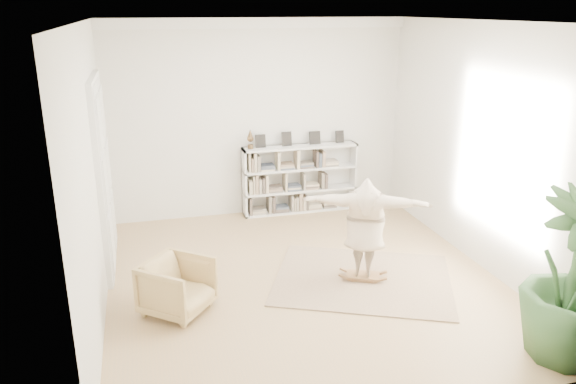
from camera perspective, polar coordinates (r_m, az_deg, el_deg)
The scene contains 9 objects.
floor at distance 8.27m, azimuth 1.62°, elevation -8.87°, with size 6.00×6.00×0.00m, color tan.
room_shell at distance 10.21m, azimuth -3.11°, elevation 16.78°, with size 6.00×6.00×6.00m.
doors at distance 8.69m, azimuth -18.21°, elevation 1.51°, with size 0.09×1.78×2.92m.
bookshelf at distance 10.74m, azimuth 1.17°, elevation 1.29°, with size 2.20×0.35×1.64m.
armchair at distance 7.44m, azimuth -11.18°, elevation -9.40°, with size 0.77×0.79×0.72m, color tan.
rug at distance 8.33m, azimuth 7.59°, elevation -8.76°, with size 2.50×2.00×0.02m, color tan.
rocker_board at distance 8.30m, azimuth 7.61°, elevation -8.42°, with size 0.55×0.46×0.10m.
person at distance 7.98m, azimuth 7.84°, elevation -3.36°, with size 1.80×0.49×1.46m, color beige.
houseplant at distance 6.90m, azimuth 27.08°, elevation -7.82°, with size 1.09×1.09×1.94m, color #31572B.
Camera 1 is at (-2.12, -7.04, 3.77)m, focal length 35.00 mm.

